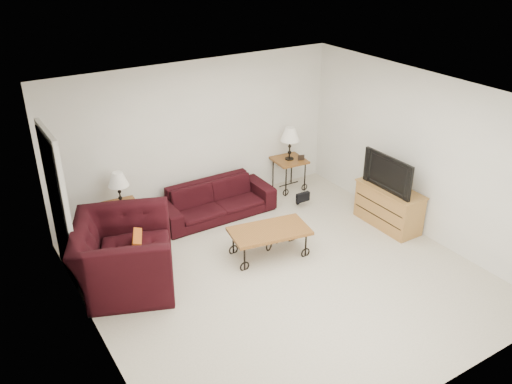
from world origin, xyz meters
TOP-DOWN VIEW (x-y plane):
  - ground at (0.00, 0.00)m, footprint 5.00×5.00m
  - wall_back at (0.00, 2.50)m, footprint 5.00×0.02m
  - wall_front at (0.00, -2.50)m, footprint 5.00×0.02m
  - wall_left at (-2.50, 0.00)m, footprint 0.02×5.00m
  - wall_right at (2.50, 0.00)m, footprint 0.02×5.00m
  - ceiling at (0.00, 0.00)m, footprint 5.00×5.00m
  - doorway at (-2.47, 1.65)m, footprint 0.08×0.94m
  - sofa at (0.04, 2.02)m, footprint 1.94×0.76m
  - side_table_left at (-1.48, 2.20)m, footprint 0.53×0.53m
  - side_table_right at (1.64, 2.20)m, footprint 0.59×0.59m
  - lamp_left at (-1.48, 2.20)m, footprint 0.33×0.33m
  - lamp_right at (1.64, 2.20)m, footprint 0.36×0.36m
  - photo_frame_left at (-1.63, 2.05)m, footprint 0.11×0.03m
  - photo_frame_right at (1.79, 2.05)m, footprint 0.12×0.05m
  - coffee_table at (0.14, 0.55)m, footprint 1.22×0.80m
  - armchair at (-1.88, 0.98)m, footprint 1.67×1.77m
  - throw_pillow at (-1.73, 0.93)m, footprint 0.26×0.43m
  - tv_stand at (2.23, 0.28)m, footprint 0.45×1.09m
  - television at (2.21, 0.28)m, footprint 0.13×0.98m
  - backpack at (1.42, 1.61)m, footprint 0.47×0.43m

SIDE VIEW (x-z plane):
  - ground at x=0.00m, z-range 0.00..0.00m
  - coffee_table at x=0.14m, z-range 0.00..0.42m
  - backpack at x=1.42m, z-range 0.00..0.50m
  - side_table_left at x=-1.48m, z-range 0.00..0.54m
  - sofa at x=0.04m, z-range 0.00..0.57m
  - side_table_right at x=1.64m, z-range 0.00..0.59m
  - tv_stand at x=2.23m, z-range 0.00..0.65m
  - armchair at x=-1.88m, z-range 0.00..0.92m
  - throw_pillow at x=-1.73m, z-range 0.31..0.73m
  - photo_frame_left at x=-1.63m, z-range 0.54..0.63m
  - photo_frame_right at x=1.79m, z-range 0.59..0.69m
  - lamp_left at x=-1.48m, z-range 0.54..1.08m
  - lamp_right at x=1.64m, z-range 0.59..1.19m
  - television at x=2.21m, z-range 0.65..1.22m
  - doorway at x=-2.47m, z-range 0.00..2.04m
  - wall_back at x=0.00m, z-range 0.00..2.50m
  - wall_front at x=0.00m, z-range 0.00..2.50m
  - wall_left at x=-2.50m, z-range 0.00..2.50m
  - wall_right at x=2.50m, z-range 0.00..2.50m
  - ceiling at x=0.00m, z-range 2.50..2.50m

